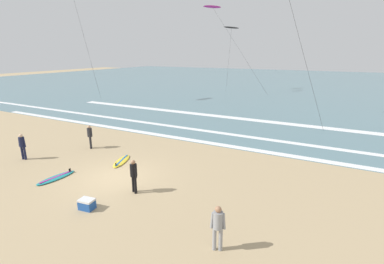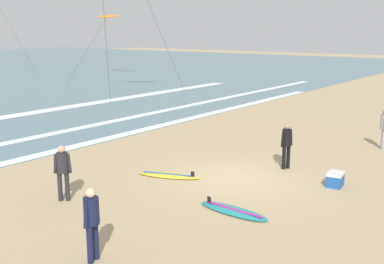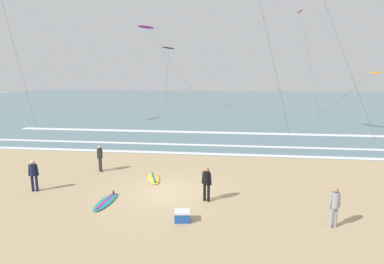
% 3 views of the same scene
% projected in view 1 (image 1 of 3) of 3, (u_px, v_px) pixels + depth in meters
% --- Properties ---
extents(ground_plane, '(160.00, 160.00, 0.00)m').
position_uv_depth(ground_plane, '(115.00, 178.00, 14.77)').
color(ground_plane, tan).
extents(ocean_surface, '(140.00, 90.00, 0.01)m').
position_uv_depth(ocean_surface, '(292.00, 83.00, 59.07)').
color(ocean_surface, slate).
rests_on(ocean_surface, ground).
extents(wave_foam_shoreline, '(43.22, 0.61, 0.01)m').
position_uv_depth(wave_foam_shoreline, '(187.00, 139.00, 21.18)').
color(wave_foam_shoreline, white).
rests_on(wave_foam_shoreline, ocean_surface).
extents(wave_foam_mid_break, '(59.90, 0.60, 0.01)m').
position_uv_depth(wave_foam_mid_break, '(191.00, 129.00, 24.10)').
color(wave_foam_mid_break, white).
rests_on(wave_foam_mid_break, ocean_surface).
extents(wave_foam_outer_break, '(41.95, 1.04, 0.01)m').
position_uv_depth(wave_foam_outer_break, '(245.00, 119.00, 27.51)').
color(wave_foam_outer_break, white).
rests_on(wave_foam_outer_break, ocean_surface).
extents(surfer_left_far, '(0.50, 0.32, 1.60)m').
position_uv_depth(surfer_left_far, '(134.00, 173.00, 12.97)').
color(surfer_left_far, black).
rests_on(surfer_left_far, ground).
extents(surfer_left_near, '(0.41, 0.43, 1.60)m').
position_uv_depth(surfer_left_near, '(90.00, 135.00, 19.04)').
color(surfer_left_near, '#232328').
rests_on(surfer_left_near, ground).
extents(surfer_background_far, '(0.52, 0.32, 1.60)m').
position_uv_depth(surfer_background_far, '(22.00, 144.00, 17.03)').
color(surfer_background_far, '#141938').
rests_on(surfer_background_far, ground).
extents(surfer_foreground_main, '(0.51, 0.32, 1.60)m').
position_uv_depth(surfer_foreground_main, '(218.00, 224.00, 9.14)').
color(surfer_foreground_main, gray).
rests_on(surfer_foreground_main, ground).
extents(surfboard_foreground_flat, '(1.27, 2.18, 0.25)m').
position_uv_depth(surfboard_foreground_flat, '(122.00, 161.00, 16.91)').
color(surfboard_foreground_flat, yellow).
rests_on(surfboard_foreground_flat, ground).
extents(surfboard_near_water, '(0.72, 2.13, 0.25)m').
position_uv_depth(surfboard_near_water, '(56.00, 178.00, 14.68)').
color(surfboard_near_water, teal).
rests_on(surfboard_near_water, ground).
extents(kite_black_low_near, '(2.05, 3.23, 10.00)m').
position_uv_depth(kite_black_low_near, '(231.00, 28.00, 43.03)').
color(kite_black_low_near, black).
rests_on(kite_black_low_near, ground).
extents(kite_magenta_mid_center, '(11.00, 3.07, 13.27)m').
position_uv_depth(kite_magenta_mid_center, '(213.00, 7.00, 44.69)').
color(kite_magenta_mid_center, '#CC2384').
rests_on(kite_magenta_mid_center, ground).
extents(cooler_box, '(0.67, 0.53, 0.44)m').
position_uv_depth(cooler_box, '(87.00, 204.00, 11.79)').
color(cooler_box, '#1E4C9E').
rests_on(cooler_box, ground).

